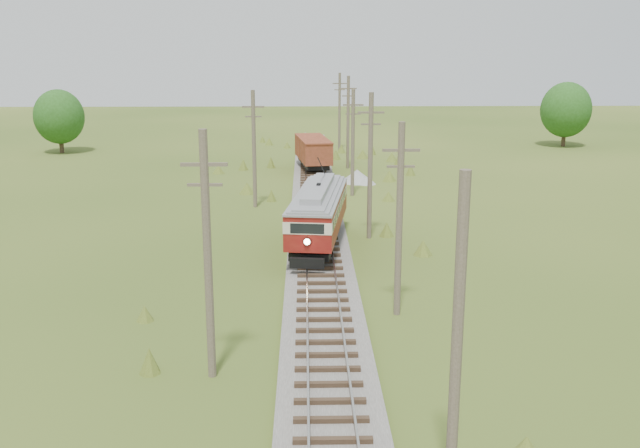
{
  "coord_description": "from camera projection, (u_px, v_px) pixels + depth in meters",
  "views": [
    {
      "loc": [
        -0.79,
        -11.91,
        11.72
      ],
      "look_at": [
        0.0,
        24.73,
        2.5
      ],
      "focal_mm": 40.0,
      "sensor_mm": 36.0,
      "label": 1
    }
  ],
  "objects": [
    {
      "name": "utility_pole_r_5",
      "position": [
        348.0,
        121.0,
        68.64
      ],
      "size": [
        1.6,
        0.3,
        8.9
      ],
      "color": "brown",
      "rests_on": "ground"
    },
    {
      "name": "utility_pole_r_2",
      "position": [
        399.0,
        218.0,
        30.87
      ],
      "size": [
        1.6,
        0.3,
        8.6
      ],
      "color": "brown",
      "rests_on": "ground"
    },
    {
      "name": "utility_pole_r_3",
      "position": [
        370.0,
        165.0,
        43.42
      ],
      "size": [
        1.6,
        0.3,
        9.0
      ],
      "color": "brown",
      "rests_on": "ground"
    },
    {
      "name": "streetcar",
      "position": [
        319.0,
        210.0,
        41.42
      ],
      "size": [
        3.92,
        11.1,
        5.02
      ],
      "rotation": [
        0.0,
        0.0,
        -0.13
      ],
      "color": "black",
      "rests_on": "ground"
    },
    {
      "name": "tree_mid_b",
      "position": [
        566.0,
        110.0,
        83.8
      ],
      "size": [
        5.88,
        5.88,
        7.57
      ],
      "color": "#38281C",
      "rests_on": "ground"
    },
    {
      "name": "tree_mid_a",
      "position": [
        59.0,
        117.0,
        78.79
      ],
      "size": [
        5.46,
        5.46,
        7.03
      ],
      "color": "#38281C",
      "rests_on": "ground"
    },
    {
      "name": "utility_pole_l_b",
      "position": [
        254.0,
        148.0,
        52.03
      ],
      "size": [
        1.6,
        0.3,
        8.6
      ],
      "color": "brown",
      "rests_on": "ground"
    },
    {
      "name": "gravel_pile",
      "position": [
        359.0,
        177.0,
        62.44
      ],
      "size": [
        3.07,
        3.26,
        1.12
      ],
      "color": "gray",
      "rests_on": "ground"
    },
    {
      "name": "railbed_main",
      "position": [
        317.0,
        224.0,
        47.34
      ],
      "size": [
        3.6,
        96.0,
        0.57
      ],
      "color": "#605B54",
      "rests_on": "ground"
    },
    {
      "name": "gondola",
      "position": [
        313.0,
        151.0,
        67.59
      ],
      "size": [
        3.62,
        8.22,
        2.64
      ],
      "rotation": [
        0.0,
        0.0,
        0.13
      ],
      "color": "black",
      "rests_on": "ground"
    },
    {
      "name": "utility_pole_r_4",
      "position": [
        353.0,
        142.0,
        56.09
      ],
      "size": [
        1.6,
        0.3,
        8.4
      ],
      "color": "brown",
      "rests_on": "ground"
    },
    {
      "name": "utility_pole_l_a",
      "position": [
        208.0,
        254.0,
        24.84
      ],
      "size": [
        1.6,
        0.3,
        9.0
      ],
      "color": "brown",
      "rests_on": "ground"
    },
    {
      "name": "utility_pole_r_6",
      "position": [
        340.0,
        110.0,
        81.27
      ],
      "size": [
        1.6,
        0.3,
        8.7
      ],
      "color": "brown",
      "rests_on": "ground"
    },
    {
      "name": "utility_pole_r_1",
      "position": [
        457.0,
        339.0,
        18.26
      ],
      "size": [
        0.3,
        0.3,
        8.8
      ],
      "color": "brown",
      "rests_on": "ground"
    }
  ]
}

